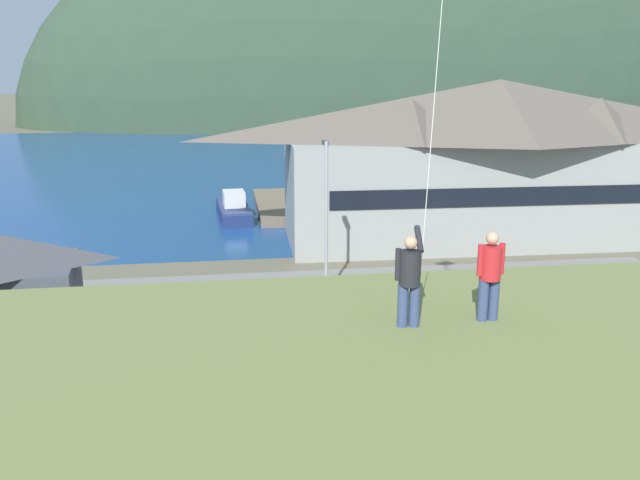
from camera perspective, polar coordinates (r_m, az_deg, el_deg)
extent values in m
plane|color=#66604C|center=(22.45, 2.06, -14.29)|extent=(600.00, 600.00, 0.00)
cube|color=gray|center=(26.86, 0.15, -9.10)|extent=(40.00, 20.00, 0.10)
cube|color=navy|center=(80.15, -5.60, 6.76)|extent=(360.00, 84.00, 0.03)
ellipsoid|color=#334733|center=(143.95, 5.50, 10.21)|extent=(148.86, 60.54, 91.61)
ellipsoid|color=#2D3D33|center=(146.41, 7.34, 10.23)|extent=(149.10, 55.29, 90.18)
cube|color=#999E99|center=(43.99, 14.78, 4.24)|extent=(26.59, 8.68, 6.60)
cube|color=black|center=(40.25, 16.90, 3.64)|extent=(22.44, 0.62, 1.10)
pyramid|color=#60564C|center=(43.41, 15.22, 10.88)|extent=(28.19, 9.52, 3.62)
pyramid|color=#60564C|center=(40.25, 7.93, 10.24)|extent=(4.53, 4.53, 2.53)
pyramid|color=#60564C|center=(44.75, 23.03, 9.66)|extent=(4.53, 4.53, 2.53)
cube|color=#70604C|center=(52.09, -3.74, 2.94)|extent=(3.20, 12.01, 0.70)
cube|color=navy|center=(49.61, -7.47, 2.38)|extent=(2.67, 6.95, 0.90)
cube|color=navy|center=(49.50, -7.49, 2.98)|extent=(2.59, 6.74, 0.16)
cube|color=silver|center=(48.88, -7.46, 3.58)|extent=(1.67, 2.15, 1.10)
cube|color=silver|center=(50.10, 0.55, 2.62)|extent=(3.05, 7.75, 0.90)
cube|color=white|center=(49.99, 0.55, 3.22)|extent=(2.96, 7.51, 0.16)
cube|color=silver|center=(49.33, 0.71, 3.81)|extent=(1.88, 2.41, 1.10)
cube|color=red|center=(28.61, -11.18, -6.20)|extent=(4.35, 2.19, 0.80)
cube|color=#B11A15|center=(28.36, -10.95, -4.76)|extent=(2.24, 1.79, 0.70)
cube|color=black|center=(28.37, -10.94, -4.83)|extent=(2.29, 1.83, 0.32)
cylinder|color=black|center=(29.60, -13.88, -6.46)|extent=(0.66, 0.28, 0.64)
cylinder|color=black|center=(27.89, -13.87, -7.79)|extent=(0.66, 0.28, 0.64)
cylinder|color=black|center=(29.68, -8.58, -6.13)|extent=(0.66, 0.28, 0.64)
cylinder|color=black|center=(27.97, -8.23, -7.44)|extent=(0.66, 0.28, 0.64)
cube|color=black|center=(29.36, 10.33, -5.61)|extent=(4.33, 2.12, 0.80)
cube|color=black|center=(29.17, 10.67, -4.20)|extent=(2.22, 1.76, 0.70)
cube|color=black|center=(29.18, 10.67, -4.26)|extent=(2.26, 1.79, 0.32)
cylinder|color=black|center=(29.82, 7.18, -5.98)|extent=(0.66, 0.27, 0.64)
cylinder|color=black|center=(28.22, 8.45, -7.24)|extent=(0.66, 0.27, 0.64)
cylinder|color=black|center=(30.82, 11.99, -5.51)|extent=(0.66, 0.27, 0.64)
cylinder|color=black|center=(29.27, 13.48, -6.69)|extent=(0.66, 0.27, 0.64)
cube|color=#236633|center=(24.34, 12.33, -10.08)|extent=(4.22, 1.85, 0.80)
cube|color=#1E562B|center=(24.09, 12.76, -8.42)|extent=(2.12, 1.63, 0.70)
cube|color=black|center=(24.10, 12.76, -8.50)|extent=(2.16, 1.66, 0.32)
cylinder|color=black|center=(24.90, 8.55, -10.33)|extent=(0.64, 0.23, 0.64)
cylinder|color=black|center=(23.32, 9.81, -12.18)|extent=(0.64, 0.23, 0.64)
cylinder|color=black|center=(25.75, 14.49, -9.78)|extent=(0.64, 0.23, 0.64)
cylinder|color=black|center=(24.22, 16.12, -11.51)|extent=(0.64, 0.23, 0.64)
cube|color=#9EA3A8|center=(28.89, -0.38, -5.70)|extent=(4.30, 2.05, 0.80)
cube|color=gray|center=(28.61, -0.68, -4.31)|extent=(2.19, 1.72, 0.70)
cube|color=black|center=(28.63, -0.68, -4.38)|extent=(2.24, 1.76, 0.32)
cylinder|color=black|center=(28.48, 2.70, -6.88)|extent=(0.65, 0.26, 0.64)
cylinder|color=black|center=(30.15, 1.84, -5.64)|extent=(0.65, 0.26, 0.64)
cylinder|color=black|center=(27.97, -2.77, -7.30)|extent=(0.65, 0.26, 0.64)
cylinder|color=black|center=(29.66, -3.33, -6.00)|extent=(0.65, 0.26, 0.64)
cube|color=red|center=(25.90, 24.79, -9.60)|extent=(4.23, 1.88, 0.80)
cube|color=#B11A15|center=(25.70, 25.26, -8.03)|extent=(2.13, 1.64, 0.70)
cube|color=black|center=(25.71, 25.25, -8.10)|extent=(2.17, 1.67, 0.32)
cylinder|color=black|center=(26.11, 21.06, -9.97)|extent=(0.64, 0.23, 0.64)
cylinder|color=black|center=(24.68, 23.07, -11.64)|extent=(0.64, 0.23, 0.64)
cylinder|color=#ADADB2|center=(30.98, 0.55, 1.60)|extent=(0.16, 0.16, 7.55)
cube|color=#4C4C51|center=(30.71, 0.47, 8.44)|extent=(0.24, 0.70, 0.20)
cylinder|color=#384770|center=(12.41, 7.17, -5.65)|extent=(0.20, 0.20, 0.82)
cylinder|color=#384770|center=(12.45, 8.17, -5.62)|extent=(0.20, 0.20, 0.82)
cylinder|color=#232328|center=(12.20, 7.79, -2.42)|extent=(0.40, 0.40, 0.64)
sphere|color=tan|center=(12.07, 7.87, -0.24)|extent=(0.24, 0.24, 0.24)
cylinder|color=#232328|center=(12.27, 8.56, 0.08)|extent=(0.17, 0.56, 0.43)
cylinder|color=#232328|center=(12.15, 6.78, -2.12)|extent=(0.11, 0.11, 0.60)
cylinder|color=#384770|center=(12.98, 13.93, -5.06)|extent=(0.20, 0.20, 0.82)
cylinder|color=#384770|center=(13.08, 14.79, -4.97)|extent=(0.20, 0.20, 0.82)
cylinder|color=red|center=(12.81, 14.56, -1.94)|extent=(0.40, 0.40, 0.64)
sphere|color=tan|center=(12.68, 14.70, 0.14)|extent=(0.24, 0.24, 0.24)
cylinder|color=red|center=(12.69, 13.70, -1.71)|extent=(0.11, 0.11, 0.60)
cylinder|color=red|center=(12.89, 15.45, -1.57)|extent=(0.11, 0.11, 0.60)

